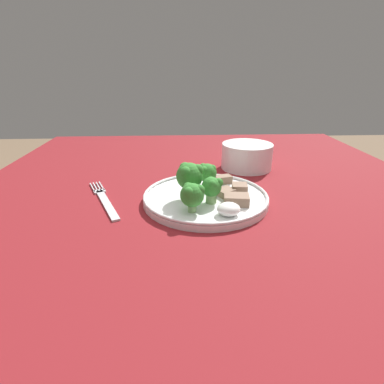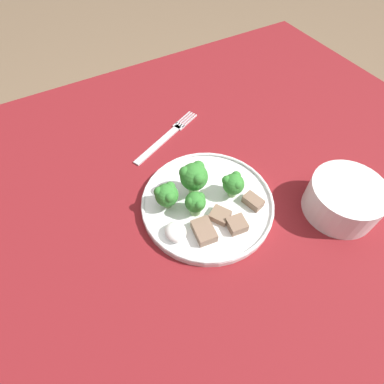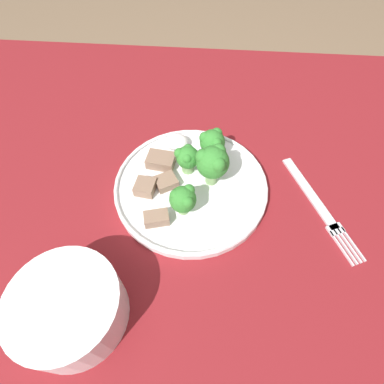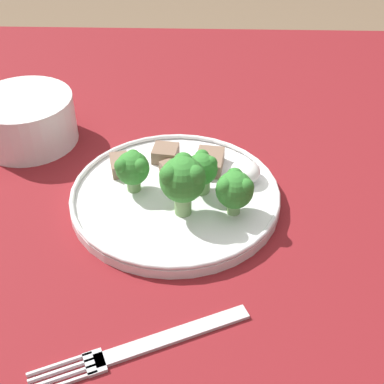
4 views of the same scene
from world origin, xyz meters
name	(u,v)px [view 3 (image 3 of 4)]	position (x,y,z in m)	size (l,w,h in m)	color
ground_plane	(187,336)	(0.00, 0.00, 0.00)	(8.00, 8.00, 0.00)	#7F664C
table	(182,269)	(0.00, 0.00, 0.66)	(1.06, 1.07, 0.77)	maroon
dinner_plate	(191,186)	(-0.01, -0.10, 0.78)	(0.25, 0.25, 0.02)	white
fork	(318,205)	(-0.21, -0.08, 0.77)	(0.10, 0.20, 0.00)	silver
cream_bowl	(70,309)	(0.12, 0.11, 0.80)	(0.13, 0.13, 0.07)	white
broccoli_floret_near_rim_left	(186,158)	(0.00, -0.13, 0.81)	(0.04, 0.04, 0.05)	#7FA866
broccoli_floret_center_left	(212,142)	(-0.04, -0.17, 0.82)	(0.04, 0.04, 0.05)	#7FA866
broccoli_floret_back_left	(213,162)	(-0.04, -0.11, 0.83)	(0.05, 0.05, 0.07)	#7FA866
broccoli_floret_front_left	(184,199)	(0.00, -0.05, 0.82)	(0.04, 0.04, 0.05)	#7FA866
meat_slice_front_slice	(145,187)	(0.06, -0.08, 0.79)	(0.03, 0.04, 0.02)	#846651
meat_slice_middle_slice	(161,160)	(0.05, -0.14, 0.79)	(0.05, 0.04, 0.02)	#846651
meat_slice_rear_slice	(166,182)	(0.03, -0.10, 0.79)	(0.04, 0.04, 0.01)	#846651
meat_slice_edge_slice	(157,218)	(0.04, -0.03, 0.79)	(0.04, 0.03, 0.02)	#846651
sauce_dollop	(177,142)	(0.02, -0.18, 0.79)	(0.04, 0.04, 0.02)	white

